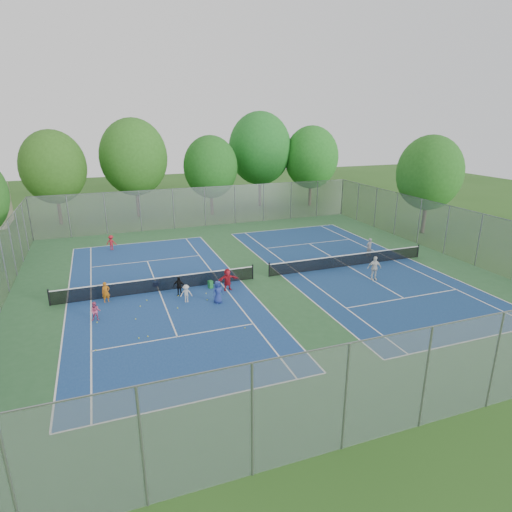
{
  "coord_description": "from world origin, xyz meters",
  "views": [
    {
      "loc": [
        -9.96,
        -25.97,
        10.62
      ],
      "look_at": [
        0.0,
        1.0,
        1.3
      ],
      "focal_mm": 30.0,
      "sensor_mm": 36.0,
      "label": 1
    }
  ],
  "objects_px": {
    "ball_hopper": "(210,284)",
    "instructor": "(369,247)",
    "net_right": "(348,261)",
    "ball_crate": "(156,284)",
    "net_left": "(159,285)"
  },
  "relations": [
    {
      "from": "ball_hopper",
      "to": "instructor",
      "type": "distance_m",
      "value": 13.81
    },
    {
      "from": "net_left",
      "to": "ball_hopper",
      "type": "height_order",
      "value": "net_left"
    },
    {
      "from": "net_right",
      "to": "ball_hopper",
      "type": "xyz_separation_m",
      "value": [
        -10.77,
        -0.62,
        -0.19
      ]
    },
    {
      "from": "net_right",
      "to": "net_left",
      "type": "bearing_deg",
      "value": 180.0
    },
    {
      "from": "net_left",
      "to": "instructor",
      "type": "bearing_deg",
      "value": 5.3
    },
    {
      "from": "ball_crate",
      "to": "net_right",
      "type": "bearing_deg",
      "value": -4.16
    },
    {
      "from": "ball_hopper",
      "to": "instructor",
      "type": "height_order",
      "value": "instructor"
    },
    {
      "from": "net_right",
      "to": "ball_crate",
      "type": "bearing_deg",
      "value": 175.84
    },
    {
      "from": "net_left",
      "to": "ball_hopper",
      "type": "bearing_deg",
      "value": -10.87
    },
    {
      "from": "net_left",
      "to": "net_right",
      "type": "bearing_deg",
      "value": 0.0
    },
    {
      "from": "ball_crate",
      "to": "instructor",
      "type": "bearing_deg",
      "value": 1.82
    },
    {
      "from": "net_left",
      "to": "net_right",
      "type": "xyz_separation_m",
      "value": [
        14.0,
        0.0,
        0.0
      ]
    },
    {
      "from": "net_right",
      "to": "instructor",
      "type": "xyz_separation_m",
      "value": [
        2.86,
        1.56,
        0.3
      ]
    },
    {
      "from": "net_right",
      "to": "ball_crate",
      "type": "distance_m",
      "value": 14.11
    },
    {
      "from": "net_left",
      "to": "net_right",
      "type": "height_order",
      "value": "same"
    }
  ]
}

